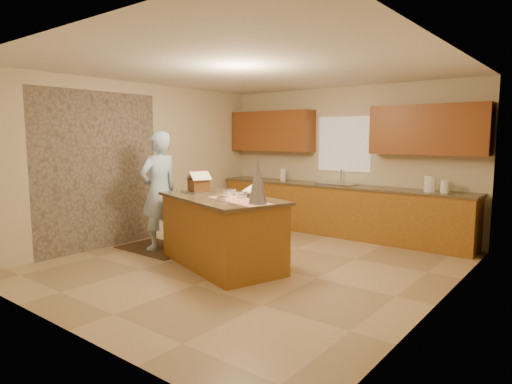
# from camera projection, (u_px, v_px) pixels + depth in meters

# --- Properties ---
(floor) EXTENTS (5.50, 5.50, 0.00)m
(floor) POSITION_uv_depth(u_px,v_px,m) (253.00, 264.00, 6.23)
(floor) COLOR tan
(floor) RESTS_ON ground
(ceiling) EXTENTS (5.50, 5.50, 0.00)m
(ceiling) POSITION_uv_depth(u_px,v_px,m) (253.00, 68.00, 5.89)
(ceiling) COLOR silver
(ceiling) RESTS_ON floor
(wall_back) EXTENTS (5.50, 5.50, 0.00)m
(wall_back) POSITION_uv_depth(u_px,v_px,m) (345.00, 160.00, 8.21)
(wall_back) COLOR beige
(wall_back) RESTS_ON floor
(wall_front) EXTENTS (5.50, 5.50, 0.00)m
(wall_front) POSITION_uv_depth(u_px,v_px,m) (60.00, 186.00, 3.92)
(wall_front) COLOR beige
(wall_front) RESTS_ON floor
(wall_left) EXTENTS (5.50, 5.50, 0.00)m
(wall_left) POSITION_uv_depth(u_px,v_px,m) (140.00, 162.00, 7.60)
(wall_left) COLOR beige
(wall_left) RESTS_ON floor
(wall_right) EXTENTS (5.50, 5.50, 0.00)m
(wall_right) POSITION_uv_depth(u_px,v_px,m) (442.00, 180.00, 4.53)
(wall_right) COLOR beige
(wall_right) RESTS_ON floor
(stone_accent) EXTENTS (0.00, 2.50, 2.50)m
(stone_accent) POSITION_uv_depth(u_px,v_px,m) (99.00, 171.00, 6.97)
(stone_accent) COLOR gray
(stone_accent) RESTS_ON wall_left
(window_curtain) EXTENTS (1.05, 0.03, 1.00)m
(window_curtain) POSITION_uv_depth(u_px,v_px,m) (344.00, 144.00, 8.15)
(window_curtain) COLOR white
(window_curtain) RESTS_ON wall_back
(back_counter_base) EXTENTS (4.80, 0.60, 0.88)m
(back_counter_base) POSITION_uv_depth(u_px,v_px,m) (336.00, 211.00, 8.09)
(back_counter_base) COLOR #9B6C20
(back_counter_base) RESTS_ON floor
(back_counter_top) EXTENTS (4.85, 0.63, 0.04)m
(back_counter_top) POSITION_uv_depth(u_px,v_px,m) (336.00, 186.00, 8.03)
(back_counter_top) COLOR brown
(back_counter_top) RESTS_ON back_counter_base
(upper_cabinet_left) EXTENTS (1.85, 0.35, 0.80)m
(upper_cabinet_left) POSITION_uv_depth(u_px,v_px,m) (272.00, 131.00, 8.95)
(upper_cabinet_left) COLOR brown
(upper_cabinet_left) RESTS_ON wall_back
(upper_cabinet_right) EXTENTS (1.85, 0.35, 0.80)m
(upper_cabinet_right) POSITION_uv_depth(u_px,v_px,m) (428.00, 130.00, 7.05)
(upper_cabinet_right) COLOR brown
(upper_cabinet_right) RESTS_ON wall_back
(sink) EXTENTS (0.70, 0.45, 0.12)m
(sink) POSITION_uv_depth(u_px,v_px,m) (336.00, 186.00, 8.03)
(sink) COLOR silver
(sink) RESTS_ON back_counter_top
(faucet) EXTENTS (0.03, 0.03, 0.28)m
(faucet) POSITION_uv_depth(u_px,v_px,m) (341.00, 176.00, 8.15)
(faucet) COLOR silver
(faucet) RESTS_ON back_counter_top
(island_base) EXTENTS (2.10, 1.49, 0.93)m
(island_base) POSITION_uv_depth(u_px,v_px,m) (221.00, 233.00, 6.12)
(island_base) COLOR #9B6C20
(island_base) RESTS_ON floor
(island_top) EXTENTS (2.20, 1.60, 0.04)m
(island_top) POSITION_uv_depth(u_px,v_px,m) (221.00, 198.00, 6.06)
(island_top) COLOR brown
(island_top) RESTS_ON island_base
(table_runner) EXTENTS (1.12, 0.69, 0.01)m
(table_runner) POSITION_uv_depth(u_px,v_px,m) (239.00, 201.00, 5.66)
(table_runner) COLOR #B4250C
(table_runner) RESTS_ON island_top
(baking_tray) EXTENTS (0.57, 0.49, 0.03)m
(baking_tray) POSITION_uv_depth(u_px,v_px,m) (199.00, 192.00, 6.50)
(baking_tray) COLOR silver
(baking_tray) RESTS_ON island_top
(cookbook) EXTENTS (0.28, 0.24, 0.10)m
(cookbook) POSITION_uv_depth(u_px,v_px,m) (252.00, 189.00, 6.13)
(cookbook) COLOR white
(cookbook) RESTS_ON island_top
(tinsel_tree) EXTENTS (0.29, 0.29, 0.58)m
(tinsel_tree) POSITION_uv_depth(u_px,v_px,m) (258.00, 180.00, 5.37)
(tinsel_tree) COLOR #AFAFBB
(tinsel_tree) RESTS_ON island_top
(rug) EXTENTS (1.26, 0.82, 0.01)m
(rug) POSITION_uv_depth(u_px,v_px,m) (159.00, 248.00, 7.08)
(rug) COLOR black
(rug) RESTS_ON floor
(boy) EXTENTS (0.48, 0.70, 1.86)m
(boy) POSITION_uv_depth(u_px,v_px,m) (159.00, 191.00, 6.93)
(boy) COLOR #AACBF2
(boy) RESTS_ON rug
(canister_a) EXTENTS (0.16, 0.16, 0.22)m
(canister_a) POSITION_uv_depth(u_px,v_px,m) (431.00, 185.00, 6.99)
(canister_a) COLOR white
(canister_a) RESTS_ON back_counter_top
(canister_b) EXTENTS (0.18, 0.18, 0.26)m
(canister_b) POSITION_uv_depth(u_px,v_px,m) (430.00, 184.00, 7.00)
(canister_b) COLOR white
(canister_b) RESTS_ON back_counter_top
(canister_c) EXTENTS (0.14, 0.14, 0.20)m
(canister_c) POSITION_uv_depth(u_px,v_px,m) (445.00, 186.00, 6.86)
(canister_c) COLOR white
(canister_c) RESTS_ON back_counter_top
(paper_towel) EXTENTS (0.11, 0.11, 0.24)m
(paper_towel) POSITION_uv_depth(u_px,v_px,m) (283.00, 175.00, 8.74)
(paper_towel) COLOR white
(paper_towel) RESTS_ON back_counter_top
(gingerbread_house) EXTENTS (0.37, 0.37, 0.30)m
(gingerbread_house) POSITION_uv_depth(u_px,v_px,m) (199.00, 183.00, 6.48)
(gingerbread_house) COLOR brown
(gingerbread_house) RESTS_ON baking_tray
(candy_bowls) EXTENTS (0.80, 0.79, 0.06)m
(candy_bowls) POSITION_uv_depth(u_px,v_px,m) (234.00, 195.00, 6.00)
(candy_bowls) COLOR #2E6DAD
(candy_bowls) RESTS_ON island_top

